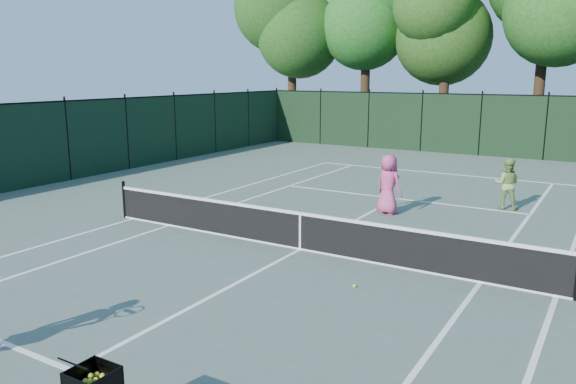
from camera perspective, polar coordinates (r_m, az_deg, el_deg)
The scene contains 18 objects.
ground at distance 13.25m, azimuth 1.25°, elevation -5.87°, with size 90.00×90.00×0.00m, color #4D5E53.
sideline_doubles_left at distance 16.56m, azimuth -15.45°, elevation -2.64°, with size 0.10×23.77×0.01m, color white.
sideline_doubles_right at distance 11.69m, azimuth 25.60°, elevation -9.56°, with size 0.10×23.77×0.01m, color white.
sideline_singles_left at distance 15.62m, azimuth -11.98°, elevation -3.34°, with size 0.10×23.77×0.01m, color white.
sideline_singles_right at distance 11.87m, azimuth 18.95°, elevation -8.70°, with size 0.10×23.77×0.01m, color white.
baseline_far at distance 24.02m, azimuth 15.54°, elevation 1.82°, with size 10.97×0.10×0.01m, color white.
service_line_near at distance 8.74m, azimuth -21.14°, elevation -16.56°, with size 8.23×0.10×0.01m, color white.
service_line_far at distance 18.88m, azimuth 10.98°, elevation -0.65°, with size 8.23×0.10×0.01m, color white.
center_service_line at distance 13.25m, azimuth 1.25°, elevation -5.86°, with size 0.10×12.80×0.01m, color white.
tennis_net at distance 13.11m, azimuth 1.26°, elevation -3.89°, with size 11.69×0.09×1.06m.
fence_far at distance 29.72m, azimuth 18.95°, elevation 6.41°, with size 24.00×0.05×3.00m, color black.
tree_0 at distance 37.95m, azimuth 0.43°, elevation 18.19°, with size 6.40×6.40×13.14m.
tree_2 at distance 34.22m, azimuth 16.00°, elevation 17.70°, with size 6.00×6.00×12.40m.
player_pink at distance 16.65m, azimuth 10.17°, elevation 0.77°, with size 0.99×0.80×1.75m.
player_green at distance 18.22m, azimuth 21.35°, elevation 0.78°, with size 0.84×0.70×1.56m.
ball_hopper at distance 6.83m, azimuth -19.22°, elevation -17.72°, with size 0.58×0.58×0.90m.
loose_ball_near_cart at distance 8.52m, azimuth -18.91°, elevation -16.92°, with size 0.07×0.07×0.07m, color #B2CA29.
loose_ball_midcourt at distance 11.06m, azimuth 6.77°, elevation -9.46°, with size 0.07×0.07×0.07m, color #C7E82F.
Camera 1 is at (6.27, -10.94, 4.06)m, focal length 35.00 mm.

